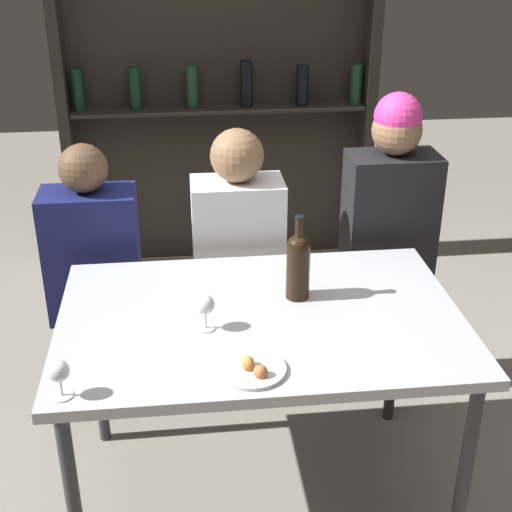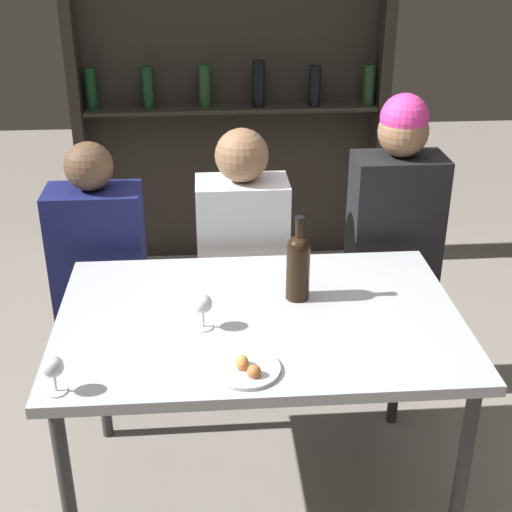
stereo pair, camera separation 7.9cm
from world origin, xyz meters
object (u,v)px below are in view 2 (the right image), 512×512
wine_glass_0 (203,305)px  wine_glass_1 (53,368)px  wine_bottle (298,264)px  seated_person_left (102,288)px  food_plate_0 (246,368)px  seated_person_right (392,256)px  seated_person_center (243,278)px

wine_glass_0 → wine_glass_1: 0.50m
wine_bottle → seated_person_left: size_ratio=0.25×
wine_bottle → food_plate_0: size_ratio=1.49×
wine_glass_0 → seated_person_right: (0.79, 0.69, -0.20)m
wine_glass_1 → seated_person_left: 1.04m
wine_glass_0 → seated_person_right: size_ratio=0.09×
wine_bottle → seated_person_left: bearing=144.8°
food_plate_0 → seated_person_right: (0.67, 0.94, -0.13)m
wine_bottle → seated_person_right: (0.47, 0.52, -0.24)m
wine_glass_1 → seated_person_left: seated_person_left is taller
seated_person_left → seated_person_right: bearing=0.0°
food_plate_0 → seated_person_left: size_ratio=0.17×
wine_glass_1 → food_plate_0: (0.52, 0.06, -0.07)m
food_plate_0 → seated_person_center: 0.96m
seated_person_center → seated_person_right: (0.62, 0.00, 0.08)m
food_plate_0 → wine_glass_1: bearing=-173.9°
seated_person_right → wine_bottle: bearing=-131.8°
wine_bottle → seated_person_center: bearing=106.6°
wine_bottle → food_plate_0: wine_bottle is taller
wine_glass_1 → seated_person_right: 1.56m
wine_glass_0 → seated_person_right: seated_person_right is taller
wine_glass_1 → seated_person_left: bearing=90.9°
wine_glass_1 → seated_person_center: 1.18m
seated_person_left → seated_person_center: 0.58m
seated_person_right → seated_person_center: bearing=180.0°
wine_bottle → seated_person_center: size_ratio=0.25×
wine_glass_1 → food_plate_0: wine_glass_1 is taller
wine_glass_0 → food_plate_0: wine_glass_0 is taller
seated_person_left → seated_person_right: 1.21m
wine_bottle → seated_person_center: (-0.16, 0.52, -0.32)m
wine_glass_1 → food_plate_0: 0.53m
food_plate_0 → wine_glass_0: bearing=115.7°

